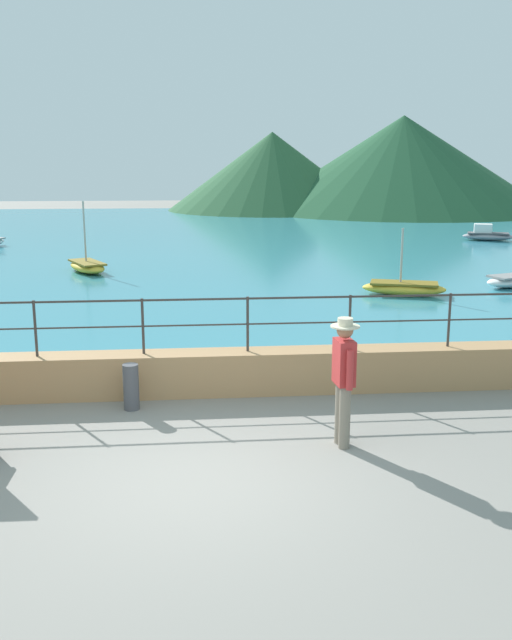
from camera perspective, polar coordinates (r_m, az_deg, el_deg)
ground_plane at (r=8.60m, az=-4.63°, el=-12.85°), size 120.00×120.00×0.00m
promenade_wall at (r=11.46m, az=-4.86°, el=-4.32°), size 20.00×0.56×0.70m
railing at (r=11.22m, az=-4.95°, el=0.42°), size 18.44×0.04×0.90m
lake_water at (r=33.80m, az=-5.16°, el=6.54°), size 64.00×44.32×0.06m
hill_main at (r=54.15m, az=11.80°, el=12.32°), size 22.01×22.01×6.92m
hill_secondary at (r=53.89m, az=1.32°, el=11.98°), size 15.89×15.89×5.79m
person_walking at (r=9.27m, az=7.14°, el=-4.49°), size 0.38×0.57×1.75m
bollard at (r=10.89m, az=-10.12°, el=-5.38°), size 0.24×0.24×0.71m
boat_2 at (r=34.75m, az=18.27°, el=6.61°), size 2.47×1.64×0.76m
boat_3 at (r=19.96m, az=11.93°, el=2.59°), size 2.46×1.55×1.85m
boat_5 at (r=24.21m, az=-13.55°, el=4.29°), size 1.82×2.46×2.35m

